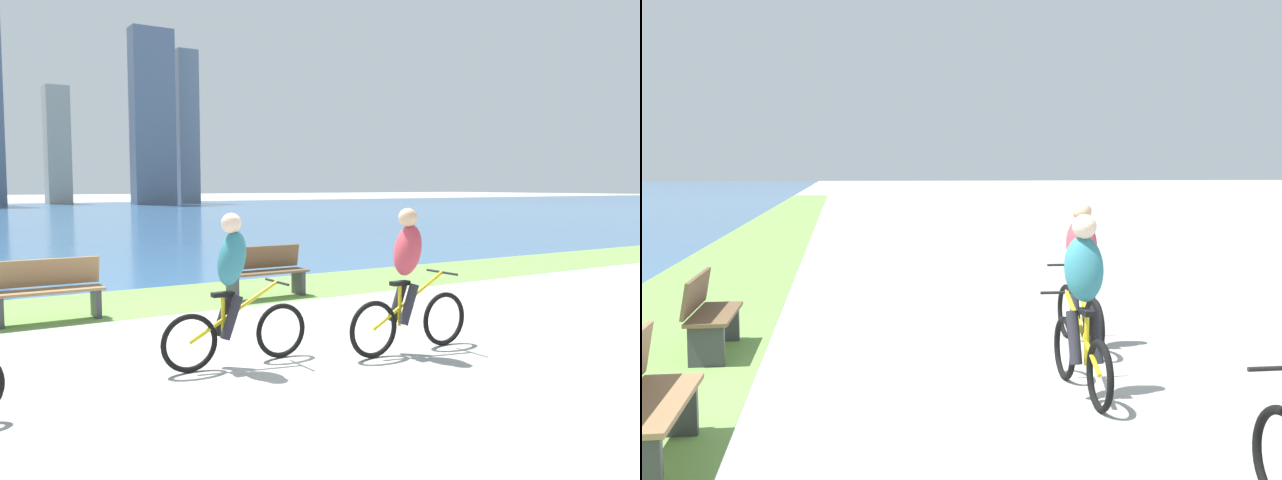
{
  "view_description": "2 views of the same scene",
  "coord_description": "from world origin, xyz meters",
  "views": [
    {
      "loc": [
        -3.67,
        -7.27,
        1.95
      ],
      "look_at": [
        0.96,
        -0.02,
        1.23
      ],
      "focal_mm": 36.07,
      "sensor_mm": 36.0,
      "label": 1
    },
    {
      "loc": [
        -7.82,
        1.21,
        2.06
      ],
      "look_at": [
        1.28,
        -0.18,
        1.27
      ],
      "focal_mm": 45.63,
      "sensor_mm": 36.0,
      "label": 2
    }
  ],
  "objects": [
    {
      "name": "ground_plane",
      "position": [
        0.0,
        0.0,
        0.0
      ],
      "size": [
        300.0,
        300.0,
        0.0
      ],
      "primitive_type": "plane",
      "color": "#9E9E99"
    },
    {
      "name": "cyclist_lead",
      "position": [
        1.21,
        -1.56,
        0.84
      ],
      "size": [
        1.74,
        0.52,
        1.7
      ],
      "color": "black",
      "rests_on": "ground"
    },
    {
      "name": "cyclist_trailing",
      "position": [
        -0.76,
        -0.98,
        0.83
      ],
      "size": [
        1.72,
        0.52,
        1.67
      ],
      "color": "black",
      "rests_on": "ground"
    },
    {
      "name": "bench_near_path",
      "position": [
        -2.04,
        2.56,
        0.45
      ],
      "size": [
        1.5,
        0.47,
        0.9
      ],
      "color": "olive",
      "rests_on": "ground"
    },
    {
      "name": "bench_far_along_path",
      "position": [
        1.53,
        2.66,
        0.45
      ],
      "size": [
        1.5,
        0.47,
        0.9
      ],
      "color": "brown",
      "rests_on": "ground"
    }
  ]
}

